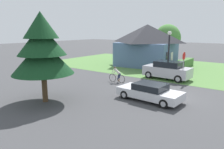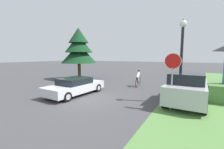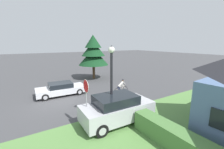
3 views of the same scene
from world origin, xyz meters
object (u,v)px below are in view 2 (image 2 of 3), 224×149
(stop_sign, at_px, (172,70))
(conifer_tall_near, at_px, (79,48))
(sedan_left_lane, at_px, (75,86))
(parked_suv_right, at_px, (187,88))
(cyclist, at_px, (138,79))
(street_lamp, at_px, (182,49))

(stop_sign, distance_m, conifer_tall_near, 12.55)
(sedan_left_lane, distance_m, conifer_tall_near, 7.90)
(sedan_left_lane, bearing_deg, parked_suv_right, -73.68)
(parked_suv_right, distance_m, stop_sign, 2.21)
(sedan_left_lane, distance_m, cyclist, 5.79)
(cyclist, bearing_deg, street_lamp, -136.52)
(cyclist, bearing_deg, conifer_tall_near, 80.54)
(stop_sign, xyz_separation_m, conifer_tall_near, (-11.09, 5.64, 1.63))
(sedan_left_lane, bearing_deg, street_lamp, -74.41)
(street_lamp, bearing_deg, sedan_left_lane, -166.87)
(parked_suv_right, xyz_separation_m, conifer_tall_near, (-11.70, 3.87, 2.81))
(parked_suv_right, distance_m, street_lamp, 2.28)
(sedan_left_lane, xyz_separation_m, street_lamp, (6.74, 1.57, 2.54))
(stop_sign, bearing_deg, sedan_left_lane, 1.03)
(stop_sign, distance_m, street_lamp, 1.93)
(cyclist, distance_m, parked_suv_right, 5.25)
(parked_suv_right, bearing_deg, stop_sign, 162.66)
(sedan_left_lane, xyz_separation_m, stop_sign, (6.50, -0.02, 1.48))
(parked_suv_right, bearing_deg, sedan_left_lane, 105.53)
(stop_sign, bearing_deg, street_lamp, -97.67)
(sedan_left_lane, height_order, conifer_tall_near, conifer_tall_near)
(cyclist, distance_m, stop_sign, 6.27)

